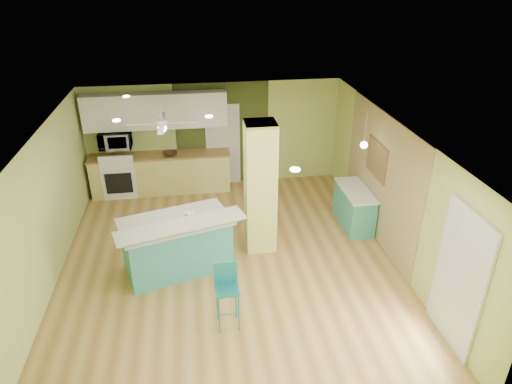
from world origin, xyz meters
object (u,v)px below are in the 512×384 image
at_px(peninsula, 177,244).
at_px(canister, 190,216).
at_px(bar_stool, 227,285).
at_px(fruit_bowl, 170,154).
at_px(side_counter, 354,207).

bearing_deg(peninsula, canister, -22.28).
distance_m(bar_stool, canister, 1.58).
height_order(fruit_bowl, canister, canister).
bearing_deg(side_counter, bar_stool, -138.51).
bearing_deg(bar_stool, canister, 106.10).
bearing_deg(peninsula, side_counter, -0.26).
relative_size(fruit_bowl, canister, 2.00).
relative_size(peninsula, bar_stool, 2.15).
height_order(side_counter, canister, canister).
bearing_deg(bar_stool, side_counter, 39.28).
distance_m(peninsula, bar_stool, 1.67).
bearing_deg(bar_stool, fruit_bowl, 98.77).
height_order(bar_stool, side_counter, bar_stool).
bearing_deg(fruit_bowl, peninsula, -87.18).
relative_size(peninsula, side_counter, 1.78).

